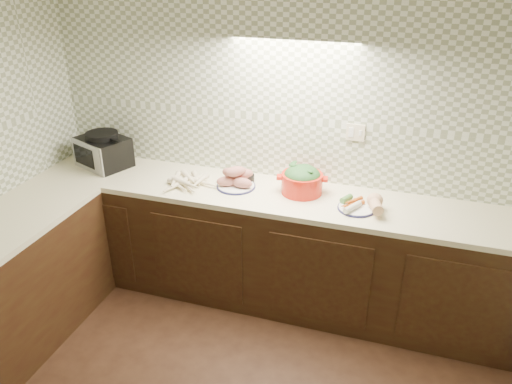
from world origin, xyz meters
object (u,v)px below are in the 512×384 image
(onion_bowl, at_px, (245,176))
(veg_plate, at_px, (365,204))
(dutch_oven, at_px, (302,180))
(parsnip_pile, at_px, (183,178))
(toaster_oven, at_px, (103,150))
(sweet_potato_plate, at_px, (236,179))

(onion_bowl, distance_m, veg_plate, 0.93)
(dutch_oven, height_order, veg_plate, dutch_oven)
(onion_bowl, bearing_deg, veg_plate, -11.26)
(onion_bowl, bearing_deg, parsnip_pile, -159.09)
(dutch_oven, relative_size, veg_plate, 1.18)
(toaster_oven, distance_m, parsnip_pile, 0.75)
(onion_bowl, bearing_deg, dutch_oven, -8.05)
(parsnip_pile, bearing_deg, onion_bowl, 20.91)
(parsnip_pile, bearing_deg, veg_plate, -0.69)
(sweet_potato_plate, bearing_deg, dutch_oven, 5.81)
(veg_plate, bearing_deg, onion_bowl, 168.74)
(dutch_oven, xyz_separation_m, veg_plate, (0.46, -0.12, -0.06))
(toaster_oven, distance_m, sweet_potato_plate, 1.15)
(parsnip_pile, xyz_separation_m, dutch_oven, (0.89, 0.10, 0.07))
(sweet_potato_plate, relative_size, veg_plate, 0.93)
(sweet_potato_plate, xyz_separation_m, veg_plate, (0.94, -0.07, -0.02))
(onion_bowl, height_order, veg_plate, veg_plate)
(toaster_oven, height_order, dutch_oven, toaster_oven)
(parsnip_pile, relative_size, veg_plate, 1.35)
(dutch_oven, bearing_deg, onion_bowl, 160.66)
(onion_bowl, bearing_deg, sweet_potato_plate, -105.23)
(parsnip_pile, xyz_separation_m, sweet_potato_plate, (0.40, 0.05, 0.03))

